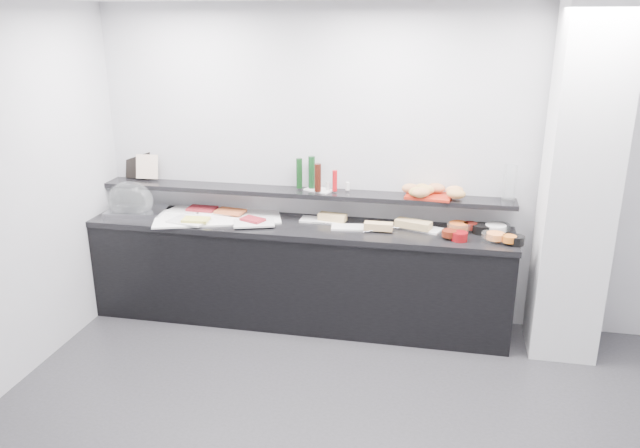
% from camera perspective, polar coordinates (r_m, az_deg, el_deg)
% --- Properties ---
extents(back_wall, '(5.00, 0.02, 2.70)m').
position_cam_1_polar(back_wall, '(5.35, 5.93, 5.08)').
color(back_wall, '#B2B4BA').
rests_on(back_wall, ground).
extents(column, '(0.50, 0.50, 2.70)m').
position_cam_1_polar(column, '(5.09, 22.56, 3.04)').
color(column, silver).
rests_on(column, ground).
extents(buffet_cabinet, '(3.60, 0.60, 0.85)m').
position_cam_1_polar(buffet_cabinet, '(5.47, -2.05, -4.73)').
color(buffet_cabinet, black).
rests_on(buffet_cabinet, ground).
extents(counter_top, '(3.62, 0.62, 0.05)m').
position_cam_1_polar(counter_top, '(5.31, -2.10, -0.27)').
color(counter_top, black).
rests_on(counter_top, buffet_cabinet).
extents(wall_shelf, '(3.60, 0.25, 0.04)m').
position_cam_1_polar(wall_shelf, '(5.40, -1.70, 2.88)').
color(wall_shelf, black).
rests_on(wall_shelf, back_wall).
extents(cloche_base, '(0.54, 0.39, 0.04)m').
position_cam_1_polar(cloche_base, '(5.83, -16.37, 1.15)').
color(cloche_base, silver).
rests_on(cloche_base, counter_top).
extents(cloche_dome, '(0.43, 0.31, 0.34)m').
position_cam_1_polar(cloche_dome, '(5.80, -16.93, 2.10)').
color(cloche_dome, white).
rests_on(cloche_dome, cloche_base).
extents(linen_runner, '(1.19, 0.84, 0.01)m').
position_cam_1_polar(linen_runner, '(5.55, -9.31, 0.66)').
color(linen_runner, white).
rests_on(linen_runner, counter_top).
extents(platter_meat_a, '(0.30, 0.21, 0.01)m').
position_cam_1_polar(platter_meat_a, '(5.75, -12.18, 1.28)').
color(platter_meat_a, silver).
rests_on(platter_meat_a, linen_runner).
extents(food_meat_a, '(0.26, 0.17, 0.02)m').
position_cam_1_polar(food_meat_a, '(5.69, -10.73, 1.39)').
color(food_meat_a, maroon).
rests_on(food_meat_a, platter_meat_a).
extents(platter_salmon, '(0.30, 0.20, 0.01)m').
position_cam_1_polar(platter_salmon, '(5.66, -9.30, 1.17)').
color(platter_salmon, white).
rests_on(platter_salmon, linen_runner).
extents(food_salmon, '(0.27, 0.19, 0.02)m').
position_cam_1_polar(food_salmon, '(5.57, -8.20, 1.16)').
color(food_salmon, '#CE5A2A').
rests_on(food_salmon, platter_salmon).
extents(platter_cheese, '(0.37, 0.29, 0.01)m').
position_cam_1_polar(platter_cheese, '(5.43, -11.88, 0.29)').
color(platter_cheese, silver).
rests_on(platter_cheese, linen_runner).
extents(food_cheese, '(0.23, 0.16, 0.02)m').
position_cam_1_polar(food_cheese, '(5.39, -11.28, 0.39)').
color(food_cheese, '#DBD455').
rests_on(food_cheese, platter_cheese).
extents(platter_meat_b, '(0.40, 0.33, 0.01)m').
position_cam_1_polar(platter_meat_b, '(5.29, -6.07, 0.10)').
color(platter_meat_b, white).
rests_on(platter_meat_b, linen_runner).
extents(food_meat_b, '(0.23, 0.19, 0.02)m').
position_cam_1_polar(food_meat_b, '(5.32, -6.17, 0.41)').
color(food_meat_b, maroon).
rests_on(food_meat_b, platter_meat_b).
extents(sandwich_plate_left, '(0.39, 0.17, 0.01)m').
position_cam_1_polar(sandwich_plate_left, '(5.38, 0.27, 0.36)').
color(sandwich_plate_left, white).
rests_on(sandwich_plate_left, counter_top).
extents(sandwich_food_left, '(0.25, 0.13, 0.06)m').
position_cam_1_polar(sandwich_food_left, '(5.34, 1.15, 0.64)').
color(sandwich_food_left, tan).
rests_on(sandwich_food_left, sandwich_plate_left).
extents(tongs_left, '(0.16, 0.02, 0.01)m').
position_cam_1_polar(tongs_left, '(5.27, 0.11, 0.09)').
color(tongs_left, silver).
rests_on(tongs_left, sandwich_plate_left).
extents(sandwich_plate_mid, '(0.37, 0.20, 0.01)m').
position_cam_1_polar(sandwich_plate_mid, '(5.20, 3.02, -0.31)').
color(sandwich_plate_mid, white).
rests_on(sandwich_plate_mid, counter_top).
extents(sandwich_food_mid, '(0.23, 0.09, 0.06)m').
position_cam_1_polar(sandwich_food_mid, '(5.13, 5.37, -0.21)').
color(sandwich_food_mid, tan).
rests_on(sandwich_food_mid, sandwich_plate_mid).
extents(tongs_mid, '(0.14, 0.09, 0.01)m').
position_cam_1_polar(tongs_mid, '(5.10, 4.71, -0.62)').
color(tongs_mid, '#B3B5BB').
rests_on(tongs_mid, sandwich_plate_mid).
extents(sandwich_plate_right, '(0.41, 0.28, 0.01)m').
position_cam_1_polar(sandwich_plate_right, '(5.25, 8.99, -0.34)').
color(sandwich_plate_right, white).
rests_on(sandwich_plate_right, counter_top).
extents(sandwich_food_right, '(0.32, 0.20, 0.06)m').
position_cam_1_polar(sandwich_food_right, '(5.22, 8.53, -0.02)').
color(sandwich_food_right, tan).
rests_on(sandwich_food_right, sandwich_plate_right).
extents(tongs_right, '(0.16, 0.01, 0.01)m').
position_cam_1_polar(tongs_right, '(5.19, 6.35, -0.31)').
color(tongs_right, silver).
rests_on(tongs_right, sandwich_plate_right).
extents(bowl_glass_fruit, '(0.22, 0.22, 0.07)m').
position_cam_1_polar(bowl_glass_fruit, '(5.22, 12.56, -0.35)').
color(bowl_glass_fruit, white).
rests_on(bowl_glass_fruit, counter_top).
extents(fill_glass_fruit, '(0.20, 0.20, 0.05)m').
position_cam_1_polar(fill_glass_fruit, '(5.24, 12.57, -0.15)').
color(fill_glass_fruit, orange).
rests_on(fill_glass_fruit, bowl_glass_fruit).
extents(bowl_black_jam, '(0.20, 0.20, 0.07)m').
position_cam_1_polar(bowl_black_jam, '(5.24, 14.55, -0.43)').
color(bowl_black_jam, black).
rests_on(bowl_black_jam, counter_top).
extents(fill_black_jam, '(0.13, 0.13, 0.05)m').
position_cam_1_polar(fill_black_jam, '(5.26, 13.58, -0.15)').
color(fill_black_jam, '#5A120C').
rests_on(fill_black_jam, bowl_black_jam).
extents(bowl_glass_cream, '(0.19, 0.19, 0.07)m').
position_cam_1_polar(bowl_glass_cream, '(5.30, 16.06, -0.38)').
color(bowl_glass_cream, silver).
rests_on(bowl_glass_cream, counter_top).
extents(fill_glass_cream, '(0.22, 0.22, 0.05)m').
position_cam_1_polar(fill_glass_cream, '(5.26, 15.76, -0.34)').
color(fill_glass_cream, white).
rests_on(fill_glass_cream, bowl_glass_cream).
extents(bowl_red_jam, '(0.15, 0.15, 0.07)m').
position_cam_1_polar(bowl_red_jam, '(5.03, 12.64, -1.11)').
color(bowl_red_jam, maroon).
rests_on(bowl_red_jam, counter_top).
extents(fill_red_jam, '(0.15, 0.15, 0.05)m').
position_cam_1_polar(fill_red_jam, '(5.04, 11.72, -0.84)').
color(fill_red_jam, '#56190C').
rests_on(fill_red_jam, bowl_red_jam).
extents(bowl_glass_salmon, '(0.17, 0.17, 0.07)m').
position_cam_1_polar(bowl_glass_salmon, '(5.07, 15.35, -1.14)').
color(bowl_glass_salmon, white).
rests_on(bowl_glass_salmon, counter_top).
extents(fill_glass_salmon, '(0.18, 0.18, 0.05)m').
position_cam_1_polar(fill_glass_salmon, '(5.07, 15.77, -1.07)').
color(fill_glass_salmon, '#FF893E').
rests_on(fill_glass_salmon, bowl_glass_salmon).
extents(bowl_black_fruit, '(0.15, 0.15, 0.07)m').
position_cam_1_polar(bowl_black_fruit, '(5.05, 17.51, -1.43)').
color(bowl_black_fruit, black).
rests_on(bowl_black_fruit, counter_top).
extents(fill_black_fruit, '(0.12, 0.12, 0.05)m').
position_cam_1_polar(fill_black_fruit, '(5.03, 16.94, -1.31)').
color(fill_black_fruit, '#CD651B').
rests_on(fill_black_fruit, bowl_black_fruit).
extents(framed_print, '(0.25, 0.09, 0.26)m').
position_cam_1_polar(framed_print, '(6.02, -16.28, 5.25)').
color(framed_print, black).
rests_on(framed_print, wall_shelf).
extents(print_art, '(0.21, 0.07, 0.22)m').
position_cam_1_polar(print_art, '(5.91, -15.54, 5.08)').
color(print_art, beige).
rests_on(print_art, framed_print).
extents(condiment_tray, '(0.28, 0.23, 0.01)m').
position_cam_1_polar(condiment_tray, '(5.39, -0.06, 3.14)').
color(condiment_tray, white).
rests_on(condiment_tray, wall_shelf).
extents(bottle_green_a, '(0.07, 0.07, 0.26)m').
position_cam_1_polar(bottle_green_a, '(5.40, -1.91, 4.66)').
color(bottle_green_a, '#0E3513').
rests_on(bottle_green_a, condiment_tray).
extents(bottle_brown, '(0.07, 0.07, 0.24)m').
position_cam_1_polar(bottle_brown, '(5.29, -0.20, 4.26)').
color(bottle_brown, '#331009').
rests_on(bottle_brown, condiment_tray).
extents(bottle_green_b, '(0.07, 0.07, 0.28)m').
position_cam_1_polar(bottle_green_b, '(5.39, -0.77, 4.75)').
color(bottle_green_b, '#103B19').
rests_on(bottle_green_b, condiment_tray).
extents(bottle_hot, '(0.05, 0.05, 0.18)m').
position_cam_1_polar(bottle_hot, '(5.31, 1.36, 3.98)').
color(bottle_hot, red).
rests_on(bottle_hot, condiment_tray).
extents(shaker_salt, '(0.04, 0.04, 0.07)m').
position_cam_1_polar(shaker_salt, '(5.35, 0.72, 3.49)').
color(shaker_salt, silver).
rests_on(shaker_salt, condiment_tray).
extents(shaker_pepper, '(0.04, 0.04, 0.07)m').
position_cam_1_polar(shaker_pepper, '(5.36, 2.54, 3.48)').
color(shaker_pepper, white).
rests_on(shaker_pepper, condiment_tray).
extents(bread_tray, '(0.40, 0.30, 0.02)m').
position_cam_1_polar(bread_tray, '(5.27, 9.91, 2.55)').
color(bread_tray, '#A32211').
rests_on(bread_tray, wall_shelf).
extents(bread_roll_nw, '(0.15, 0.13, 0.08)m').
position_cam_1_polar(bread_roll_nw, '(5.30, 9.27, 3.25)').
color(bread_roll_nw, '#B28344').
rests_on(bread_roll_nw, bread_tray).
extents(bread_roll_n, '(0.17, 0.13, 0.08)m').
position_cam_1_polar(bread_roll_n, '(5.33, 10.58, 3.25)').
color(bread_roll_n, '#BA7447').
rests_on(bread_roll_n, bread_tray).
extents(bread_roll_ne, '(0.17, 0.12, 0.08)m').
position_cam_1_polar(bread_roll_ne, '(5.28, 12.20, 3.01)').
color(bread_roll_ne, tan).
rests_on(bread_roll_ne, bread_tray).
extents(bread_roll_sw, '(0.16, 0.13, 0.08)m').
position_cam_1_polar(bread_roll_sw, '(5.18, 8.85, 2.91)').
color(bread_roll_sw, '#AC8A41').
rests_on(bread_roll_sw, bread_tray).
extents(bread_roll_s, '(0.18, 0.15, 0.08)m').
position_cam_1_polar(bread_roll_s, '(5.16, 9.21, 2.83)').
color(bread_roll_s, '#B87B46').
rests_on(bread_roll_s, bread_tray).
extents(bread_roll_se, '(0.16, 0.10, 0.08)m').
position_cam_1_polar(bread_roll_se, '(5.18, 12.34, 2.70)').
color(bread_roll_se, '#BA8547').
rests_on(bread_roll_se, bread_tray).
extents(bread_roll_midw, '(0.16, 0.13, 0.08)m').
position_cam_1_polar(bread_roll_midw, '(5.28, 8.23, 3.25)').
color(bread_roll_midw, '#C07B49').
rests_on(bread_roll_midw, bread_tray).
extents(bread_roll_mide, '(0.14, 0.09, 0.08)m').
position_cam_1_polar(bread_roll_mide, '(5.25, 9.70, 3.09)').
color(bread_roll_mide, tan).
rests_on(bread_roll_mide, bread_tray).
extents(carafe, '(0.13, 0.13, 0.30)m').
position_cam_1_polar(carafe, '(5.25, 16.95, 3.54)').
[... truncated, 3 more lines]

